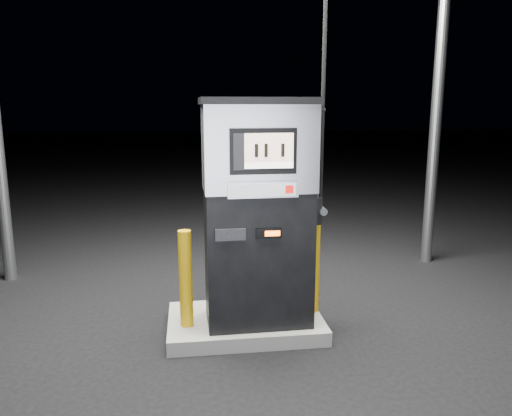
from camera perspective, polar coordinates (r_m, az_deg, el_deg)
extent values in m
plane|color=black|center=(5.43, -1.23, -13.75)|extent=(80.00, 80.00, 0.00)
cube|color=#61615C|center=(5.39, -1.23, -13.03)|extent=(1.60, 1.00, 0.15)
cylinder|color=gray|center=(7.73, 19.93, 10.43)|extent=(0.16, 0.16, 4.50)
cube|color=black|center=(5.04, 0.22, -5.58)|extent=(1.05, 0.62, 1.37)
cube|color=silver|center=(4.83, 0.23, 6.89)|extent=(1.07, 0.64, 0.82)
cube|color=black|center=(4.81, 0.23, 12.15)|extent=(1.11, 0.68, 0.07)
cube|color=black|center=(4.52, 0.85, 6.49)|extent=(0.61, 0.04, 0.42)
cube|color=beige|center=(4.51, 1.51, 6.89)|extent=(0.45, 0.01, 0.26)
cube|color=white|center=(4.52, 1.50, 4.89)|extent=(0.45, 0.01, 0.05)
cube|color=silver|center=(4.57, 0.83, 2.11)|extent=(0.66, 0.04, 0.15)
cube|color=#A9ACB1|center=(4.55, 0.87, 2.07)|extent=(0.60, 0.01, 0.11)
cube|color=red|center=(4.59, 3.84, 2.14)|extent=(0.08, 0.00, 0.08)
cube|color=black|center=(4.67, 1.47, -2.90)|extent=(0.24, 0.03, 0.10)
cube|color=#FF520C|center=(4.66, 1.90, -2.93)|extent=(0.14, 0.01, 0.05)
cube|color=black|center=(4.62, -2.94, -3.08)|extent=(0.28, 0.03, 0.11)
cube|color=black|center=(5.04, 6.68, -0.21)|extent=(0.11, 0.20, 0.27)
cylinder|color=gray|center=(5.06, 7.40, -0.18)|extent=(0.08, 0.24, 0.08)
cylinder|color=black|center=(4.96, 7.91, 20.79)|extent=(0.04, 0.04, 3.39)
cylinder|color=#D39C0B|center=(5.04, -8.04, -8.01)|extent=(0.17, 0.17, 0.98)
cylinder|color=#D39C0B|center=(5.37, 6.59, -6.81)|extent=(0.16, 0.16, 0.97)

